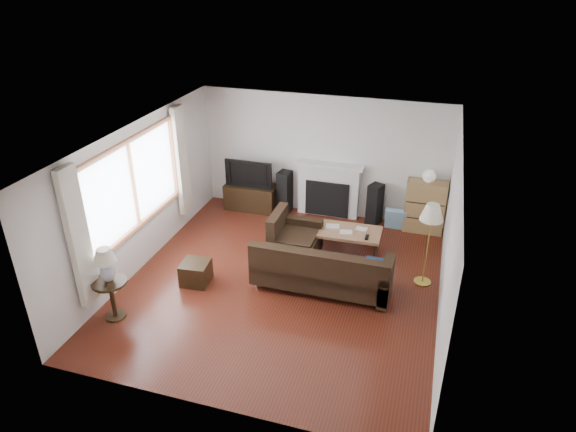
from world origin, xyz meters
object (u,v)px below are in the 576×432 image
(coffee_table, at_px, (346,242))
(side_table, at_px, (113,299))
(bookshelf, at_px, (425,207))
(tv_stand, at_px, (251,197))
(sectional_sofa, at_px, (322,267))
(floor_lamp, at_px, (428,245))

(coffee_table, height_order, side_table, side_table)
(bookshelf, bearing_deg, tv_stand, -179.13)
(tv_stand, xyz_separation_m, bookshelf, (3.57, 0.05, 0.25))
(sectional_sofa, relative_size, side_table, 3.74)
(bookshelf, height_order, sectional_sofa, bookshelf)
(floor_lamp, bearing_deg, coffee_table, 158.18)
(bookshelf, relative_size, side_table, 1.62)
(sectional_sofa, bearing_deg, floor_lamp, 21.43)
(sectional_sofa, bearing_deg, coffee_table, 81.86)
(bookshelf, bearing_deg, floor_lamp, -86.09)
(bookshelf, bearing_deg, side_table, -135.95)
(sectional_sofa, bearing_deg, bookshelf, 59.62)
(bookshelf, relative_size, sectional_sofa, 0.43)
(tv_stand, bearing_deg, sectional_sofa, -48.70)
(coffee_table, height_order, floor_lamp, floor_lamp)
(tv_stand, xyz_separation_m, floor_lamp, (3.69, -1.80, 0.45))
(bookshelf, xyz_separation_m, floor_lamp, (0.13, -1.85, 0.20))
(coffee_table, bearing_deg, bookshelf, 43.53)
(tv_stand, relative_size, side_table, 1.69)
(tv_stand, relative_size, sectional_sofa, 0.45)
(coffee_table, bearing_deg, floor_lamp, -23.50)
(tv_stand, height_order, sectional_sofa, sectional_sofa)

